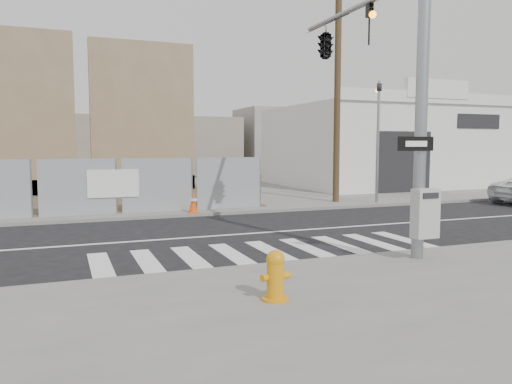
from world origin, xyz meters
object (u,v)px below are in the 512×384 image
object	(u,v)px
signal_pole	(352,61)
traffic_cone_c	(92,204)
traffic_cone_d	(193,203)
auto_shop	(380,146)
fire_hydrant	(275,276)

from	to	relation	value
signal_pole	traffic_cone_c	world-z (taller)	signal_pole
signal_pole	traffic_cone_d	size ratio (longest dim) A/B	9.41
auto_shop	traffic_cone_c	xyz separation A→B (m)	(-17.74, -7.69, -2.06)
fire_hydrant	traffic_cone_c	distance (m)	11.88
auto_shop	traffic_cone_c	size ratio (longest dim) A/B	16.63
traffic_cone_c	traffic_cone_d	bearing A→B (deg)	-16.80
signal_pole	auto_shop	distance (m)	19.04
fire_hydrant	auto_shop	bearing A→B (deg)	31.81
fire_hydrant	traffic_cone_d	distance (m)	10.72
signal_pole	fire_hydrant	size ratio (longest dim) A/B	8.63
auto_shop	fire_hydrant	size ratio (longest dim) A/B	14.79
signal_pole	fire_hydrant	world-z (taller)	signal_pole
auto_shop	fire_hydrant	xyz separation A→B (m)	(-15.60, -19.38, -2.01)
auto_shop	signal_pole	bearing A→B (deg)	-127.46
fire_hydrant	traffic_cone_c	size ratio (longest dim) A/B	1.12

